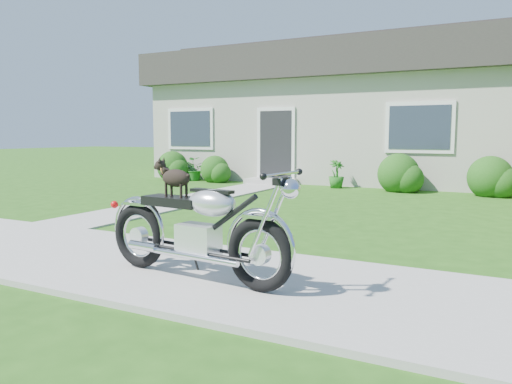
% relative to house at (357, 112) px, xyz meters
% --- Properties ---
extents(ground, '(80.00, 80.00, 0.00)m').
position_rel_house_xyz_m(ground, '(0.00, -11.99, -2.16)').
color(ground, '#235114').
rests_on(ground, ground).
extents(sidewalk, '(24.00, 2.20, 0.04)m').
position_rel_house_xyz_m(sidewalk, '(0.00, -11.99, -2.14)').
color(sidewalk, '#9E9B93').
rests_on(sidewalk, ground).
extents(walkway, '(1.20, 8.00, 0.03)m').
position_rel_house_xyz_m(walkway, '(-1.50, -6.99, -2.14)').
color(walkway, '#9E9B93').
rests_on(walkway, ground).
extents(house, '(12.60, 7.03, 4.50)m').
position_rel_house_xyz_m(house, '(0.00, 0.00, 0.00)').
color(house, '#AFAB9E').
rests_on(house, ground).
extents(shrub_row, '(10.07, 1.03, 1.03)m').
position_rel_house_xyz_m(shrub_row, '(0.02, -3.49, -1.74)').
color(shrub_row, '#1F4E14').
rests_on(shrub_row, ground).
extents(potted_plant_left, '(0.67, 0.59, 0.71)m').
position_rel_house_xyz_m(potted_plant_left, '(-4.10, -3.44, -1.80)').
color(potted_plant_left, '#1A6019').
rests_on(potted_plant_left, ground).
extents(potted_plant_right, '(0.58, 0.58, 0.75)m').
position_rel_house_xyz_m(potted_plant_right, '(0.49, -3.44, -1.78)').
color(potted_plant_right, '#21641B').
rests_on(potted_plant_right, ground).
extents(motorcycle_with_dog, '(2.22, 0.60, 1.13)m').
position_rel_house_xyz_m(motorcycle_with_dog, '(2.06, -12.28, -1.61)').
color(motorcycle_with_dog, black).
rests_on(motorcycle_with_dog, sidewalk).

